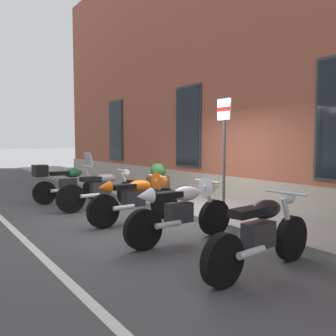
# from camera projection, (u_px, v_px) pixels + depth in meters

# --- Properties ---
(ground_plane) EXTENTS (140.00, 140.00, 0.00)m
(ground_plane) POSITION_uv_depth(u_px,v_px,m) (176.00, 216.00, 7.78)
(ground_plane) COLOR #424244
(sidewalk) EXTENTS (30.58, 2.29, 0.13)m
(sidewalk) POSITION_uv_depth(u_px,v_px,m) (215.00, 208.00, 8.43)
(sidewalk) COLOR gray
(sidewalk) RESTS_ON ground_plane
(lane_stripe) EXTENTS (30.58, 0.12, 0.01)m
(lane_stripe) POSITION_uv_depth(u_px,v_px,m) (24.00, 239.00, 5.94)
(lane_stripe) COLOR silver
(lane_stripe) RESTS_ON ground_plane
(brick_pub_facade) EXTENTS (24.58, 6.26, 8.58)m
(brick_pub_facade) POSITION_uv_depth(u_px,v_px,m) (321.00, 53.00, 10.53)
(brick_pub_facade) COLOR brown
(brick_pub_facade) RESTS_ON ground_plane
(motorcycle_green_touring) EXTENTS (0.62, 2.00, 1.33)m
(motorcycle_green_touring) POSITION_uv_depth(u_px,v_px,m) (66.00, 182.00, 9.55)
(motorcycle_green_touring) COLOR black
(motorcycle_green_touring) RESTS_ON ground_plane
(motorcycle_grey_naked) EXTENTS (0.62, 2.21, 0.94)m
(motorcycle_grey_naked) POSITION_uv_depth(u_px,v_px,m) (103.00, 190.00, 8.53)
(motorcycle_grey_naked) COLOR black
(motorcycle_grey_naked) RESTS_ON ground_plane
(motorcycle_orange_sport) EXTENTS (0.62, 2.12, 1.00)m
(motorcycle_orange_sport) POSITION_uv_depth(u_px,v_px,m) (139.00, 196.00, 7.18)
(motorcycle_orange_sport) COLOR black
(motorcycle_orange_sport) RESTS_ON ground_plane
(motorcycle_white_sport) EXTENTS (0.62, 2.10, 1.05)m
(motorcycle_white_sport) POSITION_uv_depth(u_px,v_px,m) (186.00, 207.00, 5.79)
(motorcycle_white_sport) COLOR black
(motorcycle_white_sport) RESTS_ON ground_plane
(motorcycle_black_naked) EXTENTS (0.62, 2.05, 0.99)m
(motorcycle_black_naked) POSITION_uv_depth(u_px,v_px,m) (262.00, 234.00, 4.43)
(motorcycle_black_naked) COLOR black
(motorcycle_black_naked) RESTS_ON ground_plane
(parking_sign) EXTENTS (0.36, 0.07, 2.42)m
(parking_sign) POSITION_uv_depth(u_px,v_px,m) (224.00, 139.00, 7.15)
(parking_sign) COLOR #4C4C51
(parking_sign) RESTS_ON sidewalk
(barrel_planter) EXTENTS (0.64, 0.64, 0.95)m
(barrel_planter) POSITION_uv_depth(u_px,v_px,m) (158.00, 184.00, 9.24)
(barrel_planter) COLOR brown
(barrel_planter) RESTS_ON sidewalk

